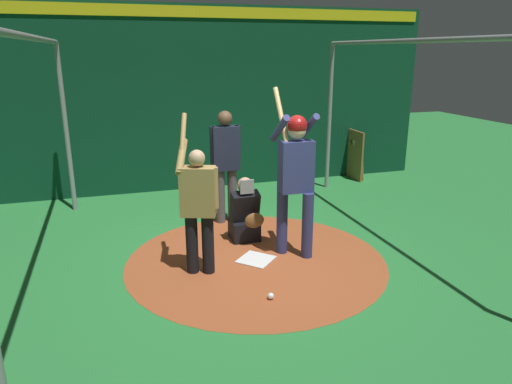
{
  "coord_description": "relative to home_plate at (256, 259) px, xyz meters",
  "views": [
    {
      "loc": [
        5.46,
        -1.69,
        2.68
      ],
      "look_at": [
        0.0,
        0.0,
        0.95
      ],
      "focal_mm": 32.91,
      "sensor_mm": 36.0,
      "label": 1
    }
  ],
  "objects": [
    {
      "name": "catcher",
      "position": [
        -0.72,
        0.06,
        0.36
      ],
      "size": [
        0.58,
        0.4,
        0.96
      ],
      "color": "black",
      "rests_on": "ground"
    },
    {
      "name": "umpire",
      "position": [
        -1.56,
        -0.02,
        1.0
      ],
      "size": [
        0.23,
        0.49,
        1.8
      ],
      "color": "#4C4C51",
      "rests_on": "ground"
    },
    {
      "name": "back_wall",
      "position": [
        -3.74,
        0.0,
        1.76
      ],
      "size": [
        0.23,
        9.52,
        3.51
      ],
      "color": "#0C3D26",
      "rests_on": "ground"
    },
    {
      "name": "home_plate",
      "position": [
        0.0,
        0.0,
        0.0
      ],
      "size": [
        0.59,
        0.59,
        0.01
      ],
      "primitive_type": "cube",
      "rotation": [
        0.0,
        0.0,
        0.79
      ],
      "color": "white",
      "rests_on": "dirt_circle"
    },
    {
      "name": "batter",
      "position": [
        -0.04,
        0.55,
        1.16
      ],
      "size": [
        0.68,
        0.49,
        2.22
      ],
      "color": "navy",
      "rests_on": "ground"
    },
    {
      "name": "baseball_0",
      "position": [
        1.03,
        -0.15,
        0.03
      ],
      "size": [
        0.07,
        0.07,
        0.07
      ],
      "primitive_type": "sphere",
      "color": "white",
      "rests_on": "dirt_circle"
    },
    {
      "name": "visitor",
      "position": [
        0.11,
        -0.77,
        0.89
      ],
      "size": [
        0.64,
        0.51,
        1.95
      ],
      "rotation": [
        0.0,
        0.0,
        -0.35
      ],
      "color": "black",
      "rests_on": "ground"
    },
    {
      "name": "dirt_circle",
      "position": [
        0.0,
        0.0,
        -0.01
      ],
      "size": [
        3.43,
        3.43,
        0.01
      ],
      "primitive_type": "cylinder",
      "color": "#9E4C28",
      "rests_on": "ground"
    },
    {
      "name": "cage_frame",
      "position": [
        0.0,
        0.0,
        2.01
      ],
      "size": [
        5.93,
        4.91,
        2.84
      ],
      "color": "gray",
      "rests_on": "ground"
    },
    {
      "name": "ground_plane",
      "position": [
        0.0,
        0.0,
        -0.01
      ],
      "size": [
        25.52,
        25.52,
        0.0
      ],
      "primitive_type": "plane",
      "color": "#287A38"
    },
    {
      "name": "bat_rack",
      "position": [
        -3.49,
        3.29,
        0.48
      ],
      "size": [
        0.94,
        0.21,
        1.05
      ],
      "color": "olive",
      "rests_on": "ground"
    }
  ]
}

